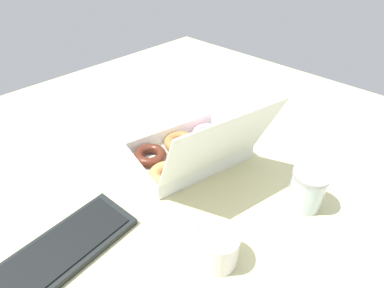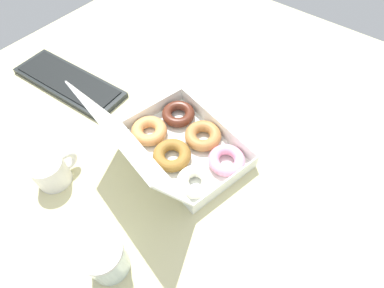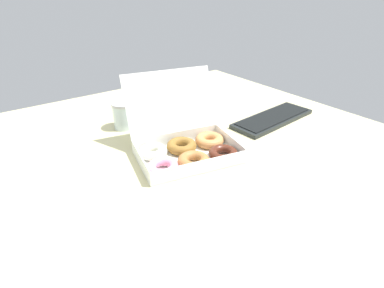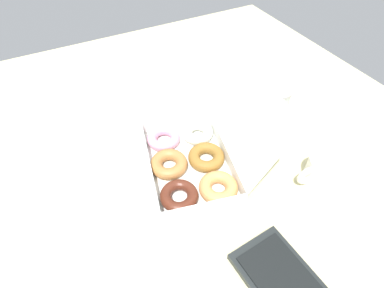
% 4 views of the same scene
% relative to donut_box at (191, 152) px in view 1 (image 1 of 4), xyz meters
% --- Properties ---
extents(ground_plane, '(1.80, 1.80, 0.02)m').
position_rel_donut_box_xyz_m(ground_plane, '(-0.02, -0.03, -0.04)').
color(ground_plane, beige).
extents(donut_box, '(0.42, 0.40, 0.27)m').
position_rel_donut_box_xyz_m(donut_box, '(0.00, 0.00, 0.00)').
color(donut_box, white).
rests_on(donut_box, ground_plane).
extents(keyboard, '(0.44, 0.18, 0.02)m').
position_rel_donut_box_xyz_m(keyboard, '(0.50, 0.02, -0.02)').
color(keyboard, '#212526').
rests_on(keyboard, ground_plane).
extents(coffee_mug, '(0.09, 0.13, 0.09)m').
position_rel_donut_box_xyz_m(coffee_mug, '(0.21, 0.29, 0.01)').
color(coffee_mug, white).
rests_on(coffee_mug, ground_plane).
extents(glass_jar, '(0.09, 0.09, 0.11)m').
position_rel_donut_box_xyz_m(glass_jar, '(-0.08, 0.35, 0.02)').
color(glass_jar, silver).
rests_on(glass_jar, ground_plane).
extents(paper_napkin, '(0.12, 0.11, 0.00)m').
position_rel_donut_box_xyz_m(paper_napkin, '(0.18, -0.27, -0.03)').
color(paper_napkin, white).
rests_on(paper_napkin, ground_plane).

